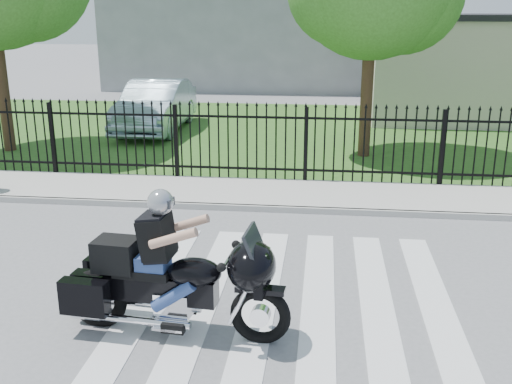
# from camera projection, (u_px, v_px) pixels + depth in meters

# --- Properties ---
(ground) EXTENTS (120.00, 120.00, 0.00)m
(ground) POSITION_uv_depth(u_px,v_px,m) (288.00, 308.00, 8.11)
(ground) COLOR slate
(ground) RESTS_ON ground
(crosswalk) EXTENTS (5.00, 5.50, 0.01)m
(crosswalk) POSITION_uv_depth(u_px,v_px,m) (288.00, 308.00, 8.11)
(crosswalk) COLOR silver
(crosswalk) RESTS_ON ground
(sidewalk) EXTENTS (40.00, 2.00, 0.12)m
(sidewalk) POSITION_uv_depth(u_px,v_px,m) (303.00, 195.00, 12.84)
(sidewalk) COLOR #ADAAA3
(sidewalk) RESTS_ON ground
(curb) EXTENTS (40.00, 0.12, 0.12)m
(curb) POSITION_uv_depth(u_px,v_px,m) (301.00, 210.00, 11.89)
(curb) COLOR #ADAAA3
(curb) RESTS_ON ground
(grass_strip) EXTENTS (40.00, 12.00, 0.02)m
(grass_strip) POSITION_uv_depth(u_px,v_px,m) (312.00, 133.00, 19.50)
(grass_strip) COLOR #2B541D
(grass_strip) RESTS_ON ground
(iron_fence) EXTENTS (26.00, 0.04, 1.80)m
(iron_fence) POSITION_uv_depth(u_px,v_px,m) (306.00, 146.00, 13.54)
(iron_fence) COLOR black
(iron_fence) RESTS_ON ground
(building_low) EXTENTS (10.00, 6.00, 3.50)m
(building_low) POSITION_uv_depth(u_px,v_px,m) (506.00, 69.00, 22.03)
(building_low) COLOR #BFB79F
(building_low) RESTS_ON ground
(motorcycle_rider) EXTENTS (2.88, 1.04, 1.91)m
(motorcycle_rider) POSITION_uv_depth(u_px,v_px,m) (168.00, 275.00, 7.29)
(motorcycle_rider) COLOR black
(motorcycle_rider) RESTS_ON ground
(parked_car) EXTENTS (1.81, 5.01, 1.64)m
(parked_car) POSITION_uv_depth(u_px,v_px,m) (156.00, 106.00, 19.60)
(parked_car) COLOR #99B4C0
(parked_car) RESTS_ON grass_strip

